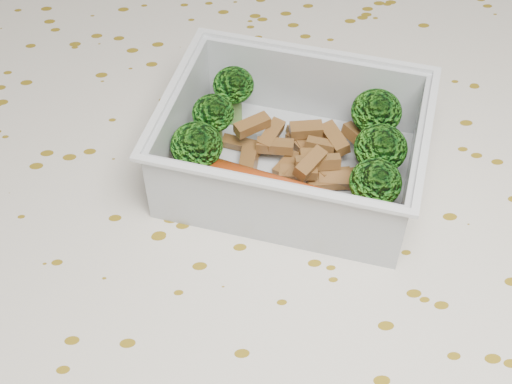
{
  "coord_description": "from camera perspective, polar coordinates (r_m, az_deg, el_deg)",
  "views": [
    {
      "loc": [
        -0.02,
        -0.29,
        1.13
      ],
      "look_at": [
        0.01,
        0.01,
        0.78
      ],
      "focal_mm": 50.0,
      "sensor_mm": 36.0,
      "label": 1
    }
  ],
  "objects": [
    {
      "name": "tablecloth",
      "position": [
        0.5,
        -0.94,
        -5.52
      ],
      "size": [
        1.46,
        0.96,
        0.19
      ],
      "color": "beige",
      "rests_on": "dining_table"
    },
    {
      "name": "lunch_container",
      "position": [
        0.49,
        2.94,
        3.11
      ],
      "size": [
        0.21,
        0.19,
        0.06
      ],
      "color": "silver",
      "rests_on": "tablecloth"
    },
    {
      "name": "broccoli_florets",
      "position": [
        0.48,
        3.87,
        4.55
      ],
      "size": [
        0.16,
        0.13,
        0.05
      ],
      "color": "#608C3F",
      "rests_on": "lunch_container"
    },
    {
      "name": "meat_pile",
      "position": [
        0.5,
        4.13,
        3.09
      ],
      "size": [
        0.11,
        0.07,
        0.03
      ],
      "color": "brown",
      "rests_on": "lunch_container"
    },
    {
      "name": "sausage",
      "position": [
        0.46,
        2.34,
        -0.28
      ],
      "size": [
        0.14,
        0.08,
        0.02
      ],
      "color": "#AA3910",
      "rests_on": "lunch_container"
    },
    {
      "name": "dining_table",
      "position": [
        0.55,
        -0.87,
        -8.6
      ],
      "size": [
        1.4,
        0.9,
        0.75
      ],
      "color": "brown",
      "rests_on": "ground"
    }
  ]
}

